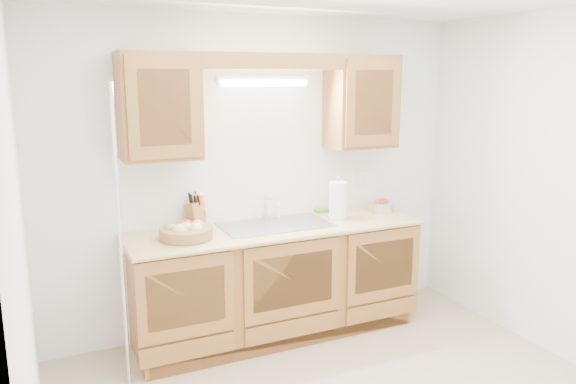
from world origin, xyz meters
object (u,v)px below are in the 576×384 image
knife_block (195,215)px  paper_towel (338,201)px  apple_bowl (381,206)px  fruit_basket (186,231)px

knife_block → paper_towel: bearing=-30.8°
knife_block → apple_bowl: (1.58, -0.14, -0.05)m
fruit_basket → knife_block: knife_block is taller
apple_bowl → paper_towel: bearing=-172.3°
paper_towel → apple_bowl: paper_towel is taller
paper_towel → apple_bowl: bearing=7.7°
apple_bowl → knife_block: bearing=174.8°
fruit_basket → apple_bowl: (1.72, 0.10, -0.00)m
fruit_basket → paper_towel: (1.26, 0.03, 0.10)m
knife_block → apple_bowl: size_ratio=0.98×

